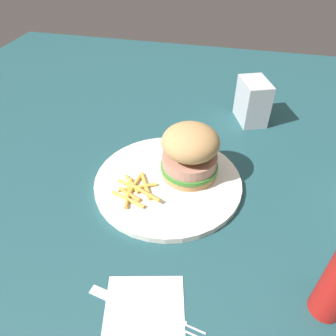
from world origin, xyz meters
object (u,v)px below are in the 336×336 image
(plate, at_px, (168,182))
(sandwich, at_px, (190,152))
(fork, at_px, (145,312))
(napkin, at_px, (144,312))
(napkin_dispenser, at_px, (253,101))
(fries_pile, at_px, (136,189))

(plate, height_order, sandwich, sandwich)
(sandwich, distance_m, fork, 0.29)
(napkin, bearing_deg, sandwich, -1.90)
(plate, bearing_deg, napkin, -174.06)
(napkin, xyz_separation_m, napkin_dispenser, (0.54, -0.12, 0.05))
(plate, relative_size, sandwich, 2.55)
(fries_pile, distance_m, napkin, 0.23)
(napkin, distance_m, napkin_dispenser, 0.56)
(plate, xyz_separation_m, sandwich, (0.03, -0.04, 0.06))
(napkin, xyz_separation_m, fork, (-0.00, -0.00, 0.00))
(sandwich, distance_m, napkin_dispenser, 0.28)
(napkin, bearing_deg, fries_pile, 20.04)
(napkin, relative_size, fork, 0.64)
(fork, height_order, napkin_dispenser, napkin_dispenser)
(sandwich, relative_size, fries_pile, 1.15)
(fries_pile, bearing_deg, napkin_dispenser, -31.45)
(plate, distance_m, fork, 0.26)
(napkin, bearing_deg, napkin_dispenser, -12.61)
(plate, xyz_separation_m, fries_pile, (-0.04, 0.05, 0.01))
(napkin_dispenser, bearing_deg, fork, -34.13)
(sandwich, bearing_deg, fork, 178.42)
(sandwich, distance_m, fries_pile, 0.12)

